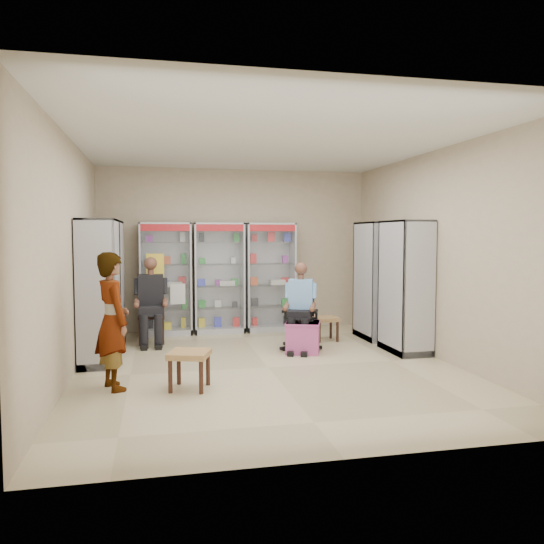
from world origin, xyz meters
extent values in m
plane|color=tan|center=(0.00, 0.00, 0.00)|extent=(6.00, 6.00, 0.00)
cube|color=tan|center=(0.00, 3.00, 1.50)|extent=(5.00, 0.02, 3.00)
cube|color=tan|center=(0.00, -3.00, 1.50)|extent=(5.00, 0.02, 3.00)
cube|color=tan|center=(-2.50, 0.00, 1.50)|extent=(0.02, 6.00, 3.00)
cube|color=tan|center=(2.50, 0.00, 1.50)|extent=(0.02, 6.00, 3.00)
cube|color=silver|center=(0.00, 0.00, 3.00)|extent=(5.00, 6.00, 0.02)
cube|color=silver|center=(-1.30, 2.73, 1.00)|extent=(0.90, 0.50, 2.00)
cube|color=#A9ABB0|center=(-0.35, 2.73, 1.00)|extent=(0.90, 0.50, 2.00)
cube|color=#A7AAAE|center=(0.60, 2.73, 1.00)|extent=(0.90, 0.50, 2.00)
cube|color=silver|center=(2.23, 1.60, 1.00)|extent=(0.90, 0.50, 2.00)
cube|color=#ADAFB4|center=(2.23, 0.50, 1.00)|extent=(0.90, 0.50, 2.00)
cube|color=#A9ACB1|center=(-2.23, 1.80, 1.00)|extent=(0.90, 0.50, 2.00)
cube|color=silver|center=(-2.23, 0.70, 1.00)|extent=(0.90, 0.50, 2.00)
cube|color=#312313|center=(-1.55, 2.00, 0.47)|extent=(0.42, 0.42, 0.94)
cube|color=black|center=(0.72, 1.02, 0.50)|extent=(0.71, 0.71, 1.00)
cube|color=#9F3F7D|center=(0.70, 0.78, 0.23)|extent=(0.62, 0.61, 0.47)
cylinder|color=#4F1A06|center=(0.65, 0.76, 0.52)|extent=(0.07, 0.07, 0.10)
cube|color=#986840|center=(1.32, 1.59, 0.20)|extent=(0.41, 0.41, 0.40)
cube|color=olive|center=(-1.09, -0.79, 0.22)|extent=(0.56, 0.56, 0.44)
imported|color=#9C9C9E|center=(-1.95, -0.59, 0.79)|extent=(0.58, 0.68, 1.59)
camera|label=1|loc=(-1.43, -6.88, 1.78)|focal=35.00mm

